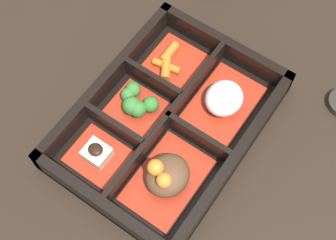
# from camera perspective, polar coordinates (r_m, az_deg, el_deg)

# --- Properties ---
(ground_plane) EXTENTS (3.00, 3.00, 0.00)m
(ground_plane) POSITION_cam_1_polar(r_m,az_deg,el_deg) (0.70, 0.00, -0.90)
(ground_plane) COLOR black
(bento_base) EXTENTS (0.32, 0.24, 0.01)m
(bento_base) POSITION_cam_1_polar(r_m,az_deg,el_deg) (0.70, 0.00, -0.72)
(bento_base) COLOR black
(bento_base) RESTS_ON ground_plane
(bento_rim) EXTENTS (0.32, 0.24, 0.05)m
(bento_rim) POSITION_cam_1_polar(r_m,az_deg,el_deg) (0.68, -0.20, 0.01)
(bento_rim) COLOR black
(bento_rim) RESTS_ON ground_plane
(bowl_rice) EXTENTS (0.13, 0.09, 0.04)m
(bowl_rice) POSITION_cam_1_polar(r_m,az_deg,el_deg) (0.70, 6.80, 2.38)
(bowl_rice) COLOR #B22D19
(bowl_rice) RESTS_ON bento_base
(bowl_stew) EXTENTS (0.13, 0.09, 0.06)m
(bowl_stew) POSITION_cam_1_polar(r_m,az_deg,el_deg) (0.64, -0.15, -6.90)
(bowl_stew) COLOR #B22D19
(bowl_stew) RESTS_ON bento_base
(bowl_carrots) EXTENTS (0.09, 0.08, 0.02)m
(bowl_carrots) POSITION_cam_1_polar(r_m,az_deg,el_deg) (0.74, 0.42, 6.98)
(bowl_carrots) COLOR #B22D19
(bowl_carrots) RESTS_ON bento_base
(bowl_greens) EXTENTS (0.07, 0.08, 0.03)m
(bowl_greens) POSITION_cam_1_polar(r_m,az_deg,el_deg) (0.69, -3.87, 1.98)
(bowl_greens) COLOR #B22D19
(bowl_greens) RESTS_ON bento_base
(bowl_tofu) EXTENTS (0.07, 0.08, 0.03)m
(bowl_tofu) POSITION_cam_1_polar(r_m,az_deg,el_deg) (0.67, -8.61, -4.20)
(bowl_tofu) COLOR #B22D19
(bowl_tofu) RESTS_ON bento_base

